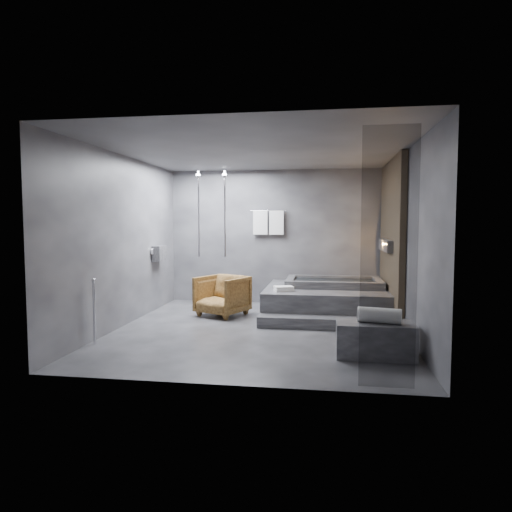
# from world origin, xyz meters

# --- Properties ---
(room) EXTENTS (5.00, 5.04, 2.82)m
(room) POSITION_xyz_m (0.40, 0.24, 1.73)
(room) COLOR #2A2A2D
(room) RESTS_ON ground
(tub_deck) EXTENTS (2.20, 2.00, 0.50)m
(tub_deck) POSITION_xyz_m (1.05, 1.45, 0.25)
(tub_deck) COLOR #2F2F31
(tub_deck) RESTS_ON ground
(tub_step) EXTENTS (2.20, 0.36, 0.18)m
(tub_step) POSITION_xyz_m (1.05, 0.27, 0.09)
(tub_step) COLOR #2F2F31
(tub_step) RESTS_ON ground
(concrete_bench) EXTENTS (0.97, 0.54, 0.44)m
(concrete_bench) POSITION_xyz_m (1.67, -1.20, 0.22)
(concrete_bench) COLOR #343437
(concrete_bench) RESTS_ON ground
(driftwood_chair) EXTENTS (1.05, 1.06, 0.73)m
(driftwood_chair) POSITION_xyz_m (-0.83, 1.02, 0.37)
(driftwood_chair) COLOR #452B11
(driftwood_chair) RESTS_ON ground
(rolled_towel) EXTENTS (0.56, 0.30, 0.19)m
(rolled_towel) POSITION_xyz_m (1.72, -1.23, 0.53)
(rolled_towel) COLOR white
(rolled_towel) RESTS_ON concrete_bench
(deck_towel) EXTENTS (0.38, 0.33, 0.08)m
(deck_towel) POSITION_xyz_m (0.32, 0.86, 0.54)
(deck_towel) COLOR white
(deck_towel) RESTS_ON tub_deck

